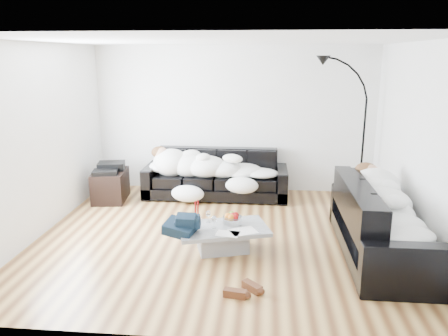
# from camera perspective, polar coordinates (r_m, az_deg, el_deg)

# --- Properties ---
(ground) EXTENTS (5.00, 5.00, 0.00)m
(ground) POSITION_cam_1_polar(r_m,az_deg,el_deg) (6.09, -0.27, -8.94)
(ground) COLOR brown
(ground) RESTS_ON ground
(wall_back) EXTENTS (5.00, 0.02, 2.60)m
(wall_back) POSITION_cam_1_polar(r_m,az_deg,el_deg) (7.91, 1.34, 6.35)
(wall_back) COLOR silver
(wall_back) RESTS_ON ground
(wall_left) EXTENTS (0.02, 4.50, 2.60)m
(wall_left) POSITION_cam_1_polar(r_m,az_deg,el_deg) (6.44, -23.04, 3.31)
(wall_left) COLOR silver
(wall_left) RESTS_ON ground
(wall_right) EXTENTS (0.02, 4.50, 2.60)m
(wall_right) POSITION_cam_1_polar(r_m,az_deg,el_deg) (5.99, 24.26, 2.42)
(wall_right) COLOR silver
(wall_right) RESTS_ON ground
(ceiling) EXTENTS (5.00, 5.00, 0.00)m
(ceiling) POSITION_cam_1_polar(r_m,az_deg,el_deg) (5.59, -0.30, 16.32)
(ceiling) COLOR white
(ceiling) RESTS_ON ground
(sofa_back) EXTENTS (2.48, 0.86, 0.81)m
(sofa_back) POSITION_cam_1_polar(r_m,az_deg,el_deg) (7.64, -1.08, -0.80)
(sofa_back) COLOR black
(sofa_back) RESTS_ON ground
(sofa_right) EXTENTS (0.96, 2.23, 0.90)m
(sofa_right) POSITION_cam_1_polar(r_m,az_deg,el_deg) (5.75, 20.10, -6.48)
(sofa_right) COLOR black
(sofa_right) RESTS_ON ground
(sleeper_back) EXTENTS (2.10, 0.73, 0.42)m
(sleeper_back) POSITION_cam_1_polar(r_m,az_deg,el_deg) (7.53, -1.13, 0.74)
(sleeper_back) COLOR white
(sleeper_back) RESTS_ON sofa_back
(sleeper_right) EXTENTS (0.81, 1.91, 0.47)m
(sleeper_right) POSITION_cam_1_polar(r_m,az_deg,el_deg) (5.68, 20.28, -4.57)
(sleeper_right) COLOR white
(sleeper_right) RESTS_ON sofa_right
(teal_cushion) EXTENTS (0.42, 0.38, 0.20)m
(teal_cushion) POSITION_cam_1_polar(r_m,az_deg,el_deg) (6.29, 18.26, -1.96)
(teal_cushion) COLOR #0B5238
(teal_cushion) RESTS_ON sofa_right
(coffee_table) EXTENTS (1.25, 0.95, 0.32)m
(coffee_table) POSITION_cam_1_polar(r_m,az_deg,el_deg) (5.61, -0.14, -9.24)
(coffee_table) COLOR #939699
(coffee_table) RESTS_ON ground
(fruit_bowl) EXTENTS (0.29, 0.29, 0.15)m
(fruit_bowl) POSITION_cam_1_polar(r_m,az_deg,el_deg) (5.63, 1.12, -6.53)
(fruit_bowl) COLOR white
(fruit_bowl) RESTS_ON coffee_table
(wine_glass_a) EXTENTS (0.08, 0.08, 0.16)m
(wine_glass_a) POSITION_cam_1_polar(r_m,az_deg,el_deg) (5.67, -2.07, -6.37)
(wine_glass_a) COLOR white
(wine_glass_a) RESTS_ON coffee_table
(wine_glass_b) EXTENTS (0.08, 0.08, 0.15)m
(wine_glass_b) POSITION_cam_1_polar(r_m,az_deg,el_deg) (5.55, -3.32, -6.88)
(wine_glass_b) COLOR white
(wine_glass_b) RESTS_ON coffee_table
(wine_glass_c) EXTENTS (0.08, 0.08, 0.16)m
(wine_glass_c) POSITION_cam_1_polar(r_m,az_deg,el_deg) (5.50, -1.33, -7.05)
(wine_glass_c) COLOR white
(wine_glass_c) RESTS_ON coffee_table
(candle_left) EXTENTS (0.05, 0.05, 0.25)m
(candle_left) POSITION_cam_1_polar(r_m,az_deg,el_deg) (5.77, -3.75, -5.53)
(candle_left) COLOR maroon
(candle_left) RESTS_ON coffee_table
(candle_right) EXTENTS (0.06, 0.06, 0.25)m
(candle_right) POSITION_cam_1_polar(r_m,az_deg,el_deg) (5.80, -3.42, -5.39)
(candle_right) COLOR maroon
(candle_right) RESTS_ON coffee_table
(newspaper_a) EXTENTS (0.40, 0.36, 0.01)m
(newspaper_a) POSITION_cam_1_polar(r_m,az_deg,el_deg) (5.42, 2.51, -8.22)
(newspaper_a) COLOR silver
(newspaper_a) RESTS_ON coffee_table
(newspaper_b) EXTENTS (0.30, 0.23, 0.01)m
(newspaper_b) POSITION_cam_1_polar(r_m,az_deg,el_deg) (5.34, 0.49, -8.55)
(newspaper_b) COLOR silver
(newspaper_b) RESTS_ON coffee_table
(navy_jacket) EXTENTS (0.44, 0.39, 0.19)m
(navy_jacket) POSITION_cam_1_polar(r_m,az_deg,el_deg) (5.35, -5.36, -6.61)
(navy_jacket) COLOR black
(navy_jacket) RESTS_ON coffee_table
(shoes) EXTENTS (0.49, 0.43, 0.09)m
(shoes) POSITION_cam_1_polar(r_m,az_deg,el_deg) (4.74, 2.52, -15.63)
(shoes) COLOR #472311
(shoes) RESTS_ON ground
(av_cabinet) EXTENTS (0.59, 0.80, 0.51)m
(av_cabinet) POSITION_cam_1_polar(r_m,az_deg,el_deg) (7.74, -14.60, -2.22)
(av_cabinet) COLOR black
(av_cabinet) RESTS_ON ground
(stereo) EXTENTS (0.50, 0.43, 0.13)m
(stereo) POSITION_cam_1_polar(r_m,az_deg,el_deg) (7.65, -14.75, 0.09)
(stereo) COLOR black
(stereo) RESTS_ON av_cabinet
(floor_lamp) EXTENTS (0.83, 0.53, 2.13)m
(floor_lamp) POSITION_cam_1_polar(r_m,az_deg,el_deg) (7.64, 17.74, 3.58)
(floor_lamp) COLOR black
(floor_lamp) RESTS_ON ground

